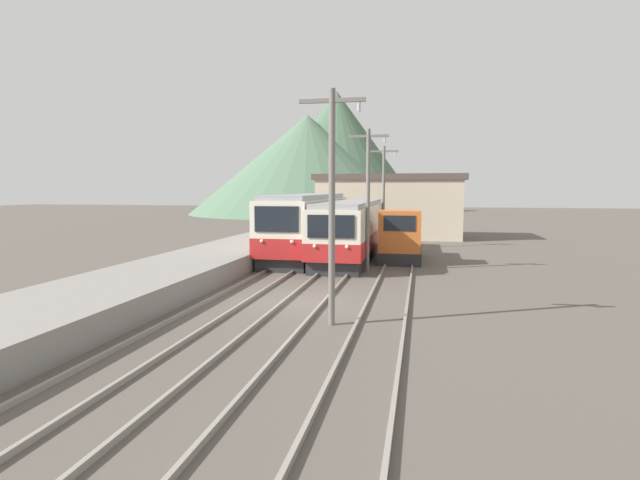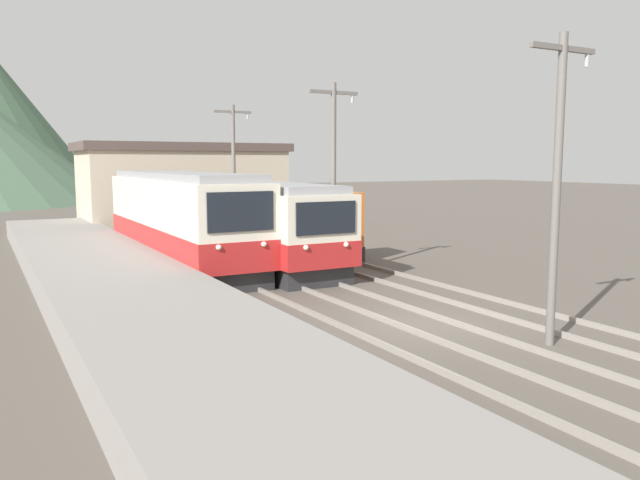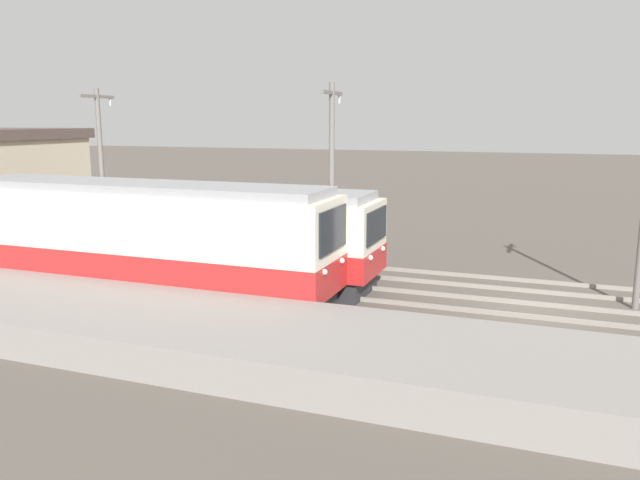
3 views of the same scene
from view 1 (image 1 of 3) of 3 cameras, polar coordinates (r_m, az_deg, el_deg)
The scene contains 13 objects.
ground_plane at distance 18.75m, azimuth -2.22°, elevation -7.04°, with size 200.00×200.00×0.00m, color #564F47.
platform_left at distance 21.02m, azimuth -19.07°, elevation -4.67°, with size 4.50×54.00×0.92m, color gray.
track_left at distance 19.51m, azimuth -9.71°, elevation -6.40°, with size 1.54×60.00×0.14m.
track_center at distance 18.69m, azimuth -1.62°, elevation -6.86°, with size 1.54×60.00×0.14m.
track_right at distance 18.26m, azimuth 7.65°, elevation -7.22°, with size 1.54×60.00×0.14m.
commuter_train_left at distance 31.03m, azimuth -1.44°, elevation 1.42°, with size 2.84×13.55×3.86m.
commuter_train_center at distance 30.13m, azimuth 3.58°, elevation 0.95°, with size 2.84×13.82×3.45m.
shunting_locomotive at distance 29.45m, azimuth 9.24°, elevation -0.02°, with size 2.40×5.33×3.00m.
catenary_mast_near at distance 15.08m, azimuth 1.39°, elevation 4.73°, with size 2.00×0.20×7.14m.
catenary_mast_mid at distance 25.13m, azimuth 5.52°, elevation 5.16°, with size 2.00×0.20×7.14m.
catenary_mast_far at distance 35.24m, azimuth 7.28°, elevation 5.33°, with size 2.00×0.20×7.14m.
station_building at distance 43.86m, azimuth 7.95°, elevation 3.91°, with size 12.60×6.30×5.42m.
mountain_backdrop at distance 87.55m, azimuth 0.06°, elevation 9.23°, with size 39.92×40.14×21.27m.
Camera 1 is at (4.38, -17.75, 4.19)m, focal length 28.00 mm.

